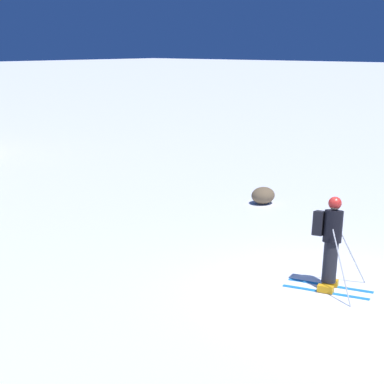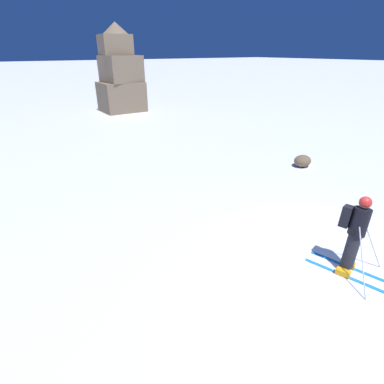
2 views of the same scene
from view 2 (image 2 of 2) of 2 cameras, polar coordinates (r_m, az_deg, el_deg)
ground_plane at (r=7.39m, az=26.80°, el=-13.42°), size 300.00×300.00×0.00m
skier at (r=7.07m, az=28.64°, el=-6.48°), size 1.25×1.64×1.71m
rock_pillar at (r=24.41m, az=-13.53°, el=20.68°), size 3.06×2.69×6.09m
exposed_boulder_1 at (r=13.00m, az=20.30°, el=5.58°), size 0.73×0.62×0.47m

